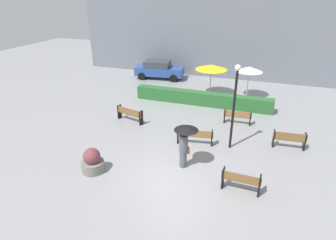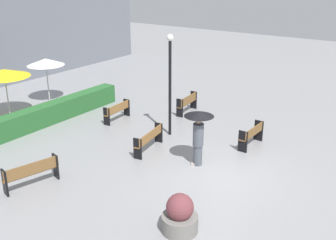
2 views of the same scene
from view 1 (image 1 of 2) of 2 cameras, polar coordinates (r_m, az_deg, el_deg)
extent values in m
plane|color=gray|center=(12.51, 1.46, -10.82)|extent=(60.00, 60.00, 0.00)
cube|color=brown|center=(17.21, -7.58, 1.16)|extent=(1.81, 0.66, 0.04)
cube|color=brown|center=(17.04, -7.90, 1.68)|extent=(1.77, 0.49, 0.39)
cube|color=black|center=(17.74, -9.69, 1.67)|extent=(0.14, 0.32, 0.87)
cube|color=black|center=(16.70, -5.41, 0.43)|extent=(0.14, 0.32, 0.87)
cube|color=olive|center=(14.64, 5.40, -3.16)|extent=(1.86, 0.54, 0.04)
cube|color=olive|center=(14.43, 5.39, -2.72)|extent=(1.83, 0.35, 0.35)
cube|color=black|center=(14.71, 2.03, -3.09)|extent=(0.11, 0.33, 0.82)
cube|color=black|center=(14.62, 8.78, -3.58)|extent=(0.11, 0.33, 0.82)
cube|color=brown|center=(11.72, 14.43, -11.61)|extent=(1.53, 0.32, 0.04)
cube|color=brown|center=(11.47, 14.43, -11.24)|extent=(1.52, 0.09, 0.36)
cube|color=black|center=(11.79, 10.97, -11.27)|extent=(0.07, 0.37, 0.86)
cube|color=black|center=(11.71, 17.84, -12.40)|extent=(0.07, 0.37, 0.86)
cube|color=olive|center=(17.27, 13.73, 0.69)|extent=(1.61, 0.32, 0.04)
cube|color=olive|center=(17.07, 13.77, 1.12)|extent=(1.60, 0.13, 0.35)
cube|color=black|center=(17.29, 11.28, 0.83)|extent=(0.08, 0.33, 0.82)
cube|color=black|center=(17.27, 16.15, 0.27)|extent=(0.08, 0.33, 0.82)
cube|color=brown|center=(15.43, 23.06, -3.63)|extent=(1.59, 0.36, 0.04)
cube|color=brown|center=(15.21, 23.26, -3.12)|extent=(1.57, 0.17, 0.41)
cube|color=black|center=(15.31, 20.38, -3.46)|extent=(0.09, 0.34, 0.89)
cube|color=black|center=(15.56, 25.69, -3.96)|extent=(0.09, 0.34, 0.89)
cylinder|color=#4C515B|center=(12.81, 3.05, -7.84)|extent=(0.32, 0.32, 0.76)
cube|color=#B2A599|center=(13.05, 2.97, -8.96)|extent=(0.38, 0.40, 0.08)
cylinder|color=#4C515B|center=(12.41, 3.13, -4.77)|extent=(0.38, 0.38, 0.82)
sphere|color=tan|center=(12.16, 3.19, -2.66)|extent=(0.21, 0.21, 0.21)
cube|color=brown|center=(12.64, 4.06, -6.08)|extent=(0.22, 0.29, 0.22)
cylinder|color=black|center=(12.29, 3.62, -3.56)|extent=(0.02, 0.02, 0.90)
cone|color=black|center=(12.08, 3.68, -1.68)|extent=(1.05, 1.05, 0.16)
cylinder|color=slate|center=(13.01, -14.81, -8.94)|extent=(0.99, 0.99, 0.47)
sphere|color=brown|center=(12.75, -15.05, -7.04)|extent=(0.74, 0.74, 0.74)
cylinder|color=black|center=(13.92, 12.97, 1.76)|extent=(0.12, 0.12, 3.97)
sphere|color=white|center=(13.27, 13.83, 10.17)|extent=(0.28, 0.28, 0.28)
cylinder|color=silver|center=(21.57, 8.50, 7.70)|extent=(0.06, 0.06, 2.13)
cone|color=yellow|center=(21.28, 8.68, 10.45)|extent=(2.33, 2.33, 0.35)
cylinder|color=silver|center=(21.63, 15.68, 7.08)|extent=(0.06, 0.06, 2.12)
cone|color=white|center=(21.35, 16.00, 9.78)|extent=(1.90, 1.90, 0.35)
cube|color=#28602D|center=(19.73, 6.80, 4.30)|extent=(9.41, 0.70, 0.90)
cube|color=slate|center=(26.01, 13.13, 18.76)|extent=(28.00, 1.20, 9.71)
cube|color=#28478C|center=(25.75, -1.68, 9.82)|extent=(4.38, 2.23, 0.70)
cube|color=#333842|center=(25.64, -2.14, 11.19)|extent=(2.37, 1.86, 0.55)
cylinder|color=black|center=(26.37, 1.85, 9.39)|extent=(0.66, 0.29, 0.64)
cylinder|color=black|center=(24.71, 1.07, 8.35)|extent=(0.66, 0.29, 0.64)
cylinder|color=black|center=(27.02, -4.20, 9.71)|extent=(0.66, 0.29, 0.64)
cylinder|color=black|center=(25.41, -5.32, 8.71)|extent=(0.66, 0.29, 0.64)
camera|label=2|loc=(14.70, -57.31, 11.38)|focal=43.05mm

